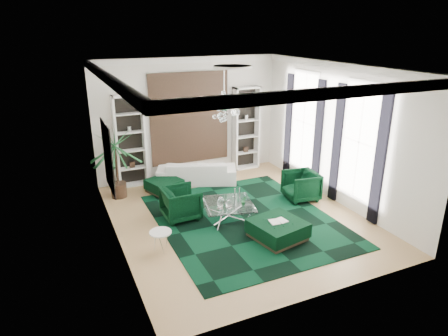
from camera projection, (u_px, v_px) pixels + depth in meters
name	position (u px, v px, depth m)	size (l,w,h in m)	color
floor	(236.00, 217.00, 10.34)	(6.00, 7.00, 0.02)	tan
ceiling	(238.00, 66.00, 9.05)	(6.00, 7.00, 0.02)	white
wall_back	(189.00, 118.00, 12.71)	(6.00, 0.02, 3.80)	silver
wall_front	(329.00, 201.00, 6.68)	(6.00, 0.02, 3.80)	silver
wall_left	(111.00, 163.00, 8.53)	(0.02, 7.00, 3.80)	silver
wall_right	(337.00, 134.00, 10.85)	(0.02, 7.00, 3.80)	silver
crown_molding	(238.00, 71.00, 9.09)	(6.00, 7.00, 0.18)	white
ceiling_medallion	(233.00, 67.00, 9.32)	(0.90, 0.90, 0.05)	white
tapestry	(190.00, 118.00, 12.66)	(2.50, 0.06, 2.80)	black
shelving_left	(130.00, 141.00, 11.95)	(0.90, 0.38, 2.80)	white
shelving_right	(246.00, 128.00, 13.46)	(0.90, 0.38, 2.80)	white
painting	(109.00, 157.00, 9.08)	(0.04, 1.30, 1.60)	black
window_near	(359.00, 142.00, 10.07)	(0.03, 1.10, 2.90)	white
curtain_near_a	(380.00, 161.00, 9.47)	(0.07, 0.30, 3.25)	black
curtain_near_b	(337.00, 144.00, 10.81)	(0.07, 0.30, 3.25)	black
window_far	(304.00, 122.00, 12.13)	(0.03, 1.10, 2.90)	white
curtain_far_a	(318.00, 136.00, 11.53)	(0.07, 0.30, 3.25)	black
curtain_far_b	(288.00, 125.00, 12.87)	(0.07, 0.30, 3.25)	black
rug	(245.00, 220.00, 10.17)	(4.20, 5.00, 0.02)	black
sofa	(197.00, 172.00, 12.51)	(2.44, 0.95, 0.71)	white
armchair_left	(181.00, 203.00, 10.15)	(0.88, 0.90, 0.82)	black
armchair_right	(301.00, 186.00, 11.27)	(0.87, 0.89, 0.81)	black
coffee_table	(228.00, 211.00, 10.18)	(1.23, 1.23, 0.42)	white
ottoman_side	(164.00, 186.00, 11.83)	(0.88, 0.88, 0.39)	black
ottoman_front	(278.00, 230.00, 9.22)	(1.10, 1.10, 0.44)	black
book	(278.00, 221.00, 9.14)	(0.42, 0.28, 0.03)	white
side_table	(161.00, 242.00, 8.70)	(0.48, 0.48, 0.46)	white
palm	(116.00, 156.00, 11.15)	(1.55, 1.55, 2.49)	#206634
chandelier	(224.00, 107.00, 9.47)	(0.89, 0.89, 0.80)	white
table_plant	(244.00, 201.00, 9.96)	(0.13, 0.11, 0.24)	#206634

